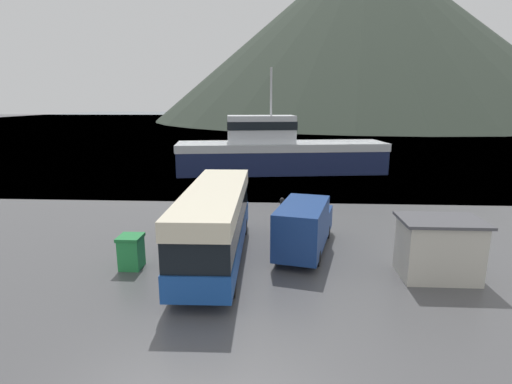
{
  "coord_description": "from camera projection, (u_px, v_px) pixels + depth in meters",
  "views": [
    {
      "loc": [
        3.53,
        -8.22,
        7.16
      ],
      "look_at": [
        2.28,
        14.25,
        2.0
      ],
      "focal_mm": 28.0,
      "sensor_mm": 36.0,
      "label": 1
    }
  ],
  "objects": [
    {
      "name": "delivery_van",
      "position": [
        304.0,
        225.0,
        19.16
      ],
      "size": [
        3.34,
        6.4,
        2.5
      ],
      "rotation": [
        0.0,
        0.0,
        -0.23
      ],
      "color": "navy",
      "rests_on": "ground"
    },
    {
      "name": "fishing_boat",
      "position": [
        278.0,
        151.0,
        40.39
      ],
      "size": [
        21.36,
        7.78,
        10.32
      ],
      "rotation": [
        0.0,
        0.0,
        4.85
      ],
      "color": "#19234C",
      "rests_on": "water_surface"
    },
    {
      "name": "water_surface",
      "position": [
        269.0,
        121.0,
        145.6
      ],
      "size": [
        240.0,
        240.0,
        0.0
      ],
      "primitive_type": "plane",
      "color": "slate",
      "rests_on": "ground"
    },
    {
      "name": "tour_bus",
      "position": [
        215.0,
        220.0,
        18.04
      ],
      "size": [
        2.64,
        10.24,
        3.34
      ],
      "rotation": [
        0.0,
        0.0,
        0.02
      ],
      "color": "#194799",
      "rests_on": "ground"
    },
    {
      "name": "storage_bin",
      "position": [
        131.0,
        252.0,
        17.36
      ],
      "size": [
        0.99,
        1.07,
        1.47
      ],
      "color": "green",
      "rests_on": "ground"
    },
    {
      "name": "mooring_bollard",
      "position": [
        282.0,
        203.0,
        26.89
      ],
      "size": [
        0.31,
        0.31,
        0.79
      ],
      "color": "black",
      "rests_on": "ground"
    },
    {
      "name": "small_boat",
      "position": [
        281.0,
        148.0,
        57.36
      ],
      "size": [
        7.66,
        3.52,
        1.03
      ],
      "rotation": [
        0.0,
        0.0,
        4.53
      ],
      "color": "#19234C",
      "rests_on": "water_surface"
    },
    {
      "name": "hill_backdrop",
      "position": [
        363.0,
        33.0,
        148.58
      ],
      "size": [
        154.12,
        154.12,
        63.73
      ],
      "primitive_type": "cone",
      "color": "#333D33",
      "rests_on": "ground"
    },
    {
      "name": "dock_kiosk",
      "position": [
        438.0,
        248.0,
        16.34
      ],
      "size": [
        3.27,
        2.24,
        2.51
      ],
      "color": "beige",
      "rests_on": "ground"
    }
  ]
}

